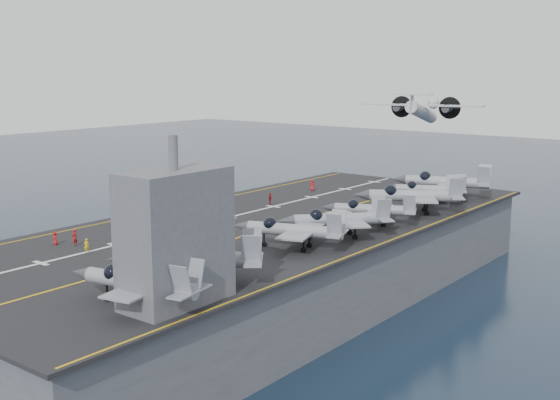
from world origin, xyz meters
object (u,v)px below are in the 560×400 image
Objects in this scene: fighter_jet_0 at (141,281)px; transport_plane at (422,112)px; island_superstructure at (175,221)px; tow_cart_a at (187,248)px.

transport_plane is at bearing 101.49° from fighter_jet_0.
island_superstructure reaches higher than transport_plane.
island_superstructure is 18.91m from tow_cart_a.
transport_plane is (-17.80, 87.56, 9.75)m from fighter_jet_0.
fighter_jet_0 is 18.90m from tow_cart_a.
fighter_jet_0 is 0.57× the size of transport_plane.
island_superstructure is 6.05m from fighter_jet_0.
island_superstructure is 7.30× the size of tow_cart_a.
transport_plane is at bearing 95.95° from tow_cart_a.
island_superstructure is at bearing -47.38° from tow_cart_a.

